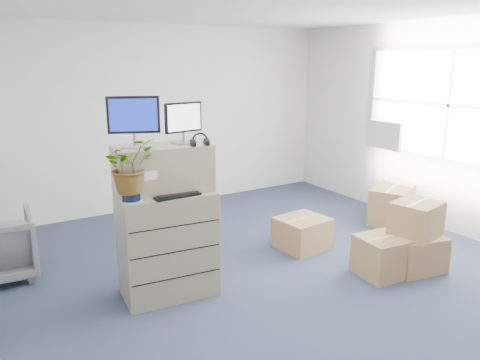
{
  "coord_description": "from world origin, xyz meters",
  "views": [
    {
      "loc": [
        -2.59,
        -3.32,
        2.28
      ],
      "look_at": [
        -0.32,
        0.4,
        1.15
      ],
      "focal_mm": 35.0,
      "sensor_mm": 36.0,
      "label": 1
    }
  ],
  "objects_px": {
    "filing_cabinet_lower": "(168,244)",
    "monitor_right": "(184,121)",
    "water_bottle": "(172,179)",
    "keyboard": "(176,195)",
    "potted_plant": "(129,173)",
    "monitor_left": "(134,119)"
  },
  "relations": [
    {
      "from": "monitor_left",
      "to": "monitor_right",
      "type": "distance_m",
      "value": 0.47
    },
    {
      "from": "monitor_right",
      "to": "potted_plant",
      "type": "distance_m",
      "value": 0.74
    },
    {
      "from": "monitor_left",
      "to": "keyboard",
      "type": "bearing_deg",
      "value": -18.83
    },
    {
      "from": "monitor_right",
      "to": "potted_plant",
      "type": "bearing_deg",
      "value": -175.03
    },
    {
      "from": "water_bottle",
      "to": "keyboard",
      "type": "bearing_deg",
      "value": -104.52
    },
    {
      "from": "monitor_left",
      "to": "keyboard",
      "type": "height_order",
      "value": "monitor_left"
    },
    {
      "from": "filing_cabinet_lower",
      "to": "potted_plant",
      "type": "height_order",
      "value": "potted_plant"
    },
    {
      "from": "filing_cabinet_lower",
      "to": "monitor_left",
      "type": "height_order",
      "value": "monitor_left"
    },
    {
      "from": "water_bottle",
      "to": "potted_plant",
      "type": "distance_m",
      "value": 0.52
    },
    {
      "from": "water_bottle",
      "to": "monitor_left",
      "type": "bearing_deg",
      "value": 174.05
    },
    {
      "from": "keyboard",
      "to": "water_bottle",
      "type": "distance_m",
      "value": 0.24
    },
    {
      "from": "potted_plant",
      "to": "keyboard",
      "type": "bearing_deg",
      "value": -7.24
    },
    {
      "from": "monitor_left",
      "to": "water_bottle",
      "type": "height_order",
      "value": "monitor_left"
    },
    {
      "from": "filing_cabinet_lower",
      "to": "monitor_right",
      "type": "distance_m",
      "value": 1.22
    },
    {
      "from": "monitor_left",
      "to": "water_bottle",
      "type": "xyz_separation_m",
      "value": [
        0.34,
        -0.04,
        -0.6
      ]
    },
    {
      "from": "monitor_left",
      "to": "water_bottle",
      "type": "bearing_deg",
      "value": 16.3
    },
    {
      "from": "monitor_right",
      "to": "water_bottle",
      "type": "relative_size",
      "value": 1.72
    },
    {
      "from": "water_bottle",
      "to": "potted_plant",
      "type": "relative_size",
      "value": 0.38
    },
    {
      "from": "filing_cabinet_lower",
      "to": "monitor_right",
      "type": "relative_size",
      "value": 2.65
    },
    {
      "from": "monitor_left",
      "to": "monitor_right",
      "type": "xyz_separation_m",
      "value": [
        0.47,
        -0.05,
        -0.04
      ]
    },
    {
      "from": "filing_cabinet_lower",
      "to": "monitor_right",
      "type": "height_order",
      "value": "monitor_right"
    },
    {
      "from": "water_bottle",
      "to": "potted_plant",
      "type": "height_order",
      "value": "potted_plant"
    }
  ]
}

